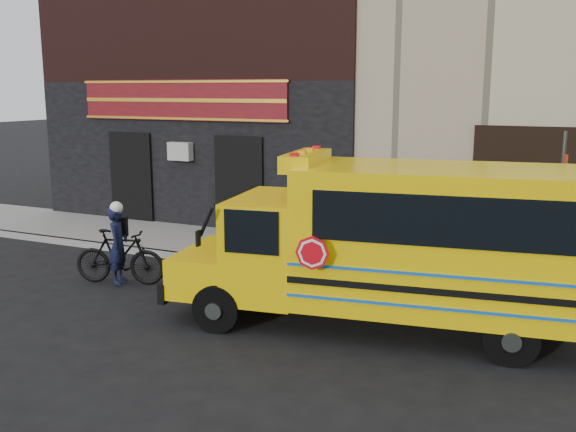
% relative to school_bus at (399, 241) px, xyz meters
% --- Properties ---
extents(ground, '(120.00, 120.00, 0.00)m').
position_rel_school_bus_xyz_m(ground, '(-2.57, -0.37, -1.51)').
color(ground, black).
rests_on(ground, ground).
extents(curb, '(40.00, 0.20, 0.15)m').
position_rel_school_bus_xyz_m(curb, '(-2.57, 2.23, -1.43)').
color(curb, gray).
rests_on(curb, ground).
extents(sidewalk, '(40.00, 3.00, 0.15)m').
position_rel_school_bus_xyz_m(sidewalk, '(-2.57, 3.73, -1.43)').
color(sidewalk, gray).
rests_on(sidewalk, ground).
extents(building, '(20.00, 10.70, 12.00)m').
position_rel_school_bus_xyz_m(building, '(-2.61, 10.08, 4.62)').
color(building, tan).
rests_on(building, sidewalk).
extents(school_bus, '(7.13, 3.10, 2.92)m').
position_rel_school_bus_xyz_m(school_bus, '(0.00, 0.00, 0.00)').
color(school_bus, black).
rests_on(school_bus, ground).
extents(sign_pole, '(0.12, 0.27, 3.21)m').
position_rel_school_bus_xyz_m(sign_pole, '(2.31, 2.50, 0.26)').
color(sign_pole, '#363C37').
rests_on(sign_pole, ground).
extents(bicycle, '(1.98, 1.05, 1.14)m').
position_rel_school_bus_xyz_m(bicycle, '(-5.85, 0.10, -0.94)').
color(bicycle, black).
rests_on(bicycle, ground).
extents(cyclist, '(0.56, 0.67, 1.58)m').
position_rel_school_bus_xyz_m(cyclist, '(-5.82, 0.04, -0.72)').
color(cyclist, black).
rests_on(cyclist, ground).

